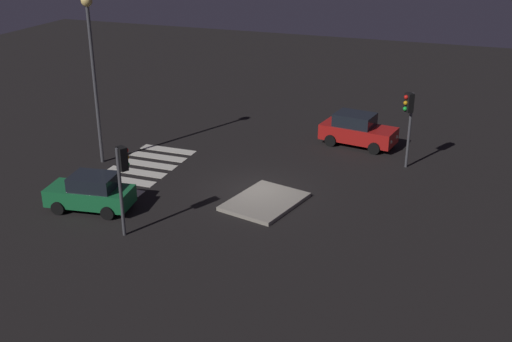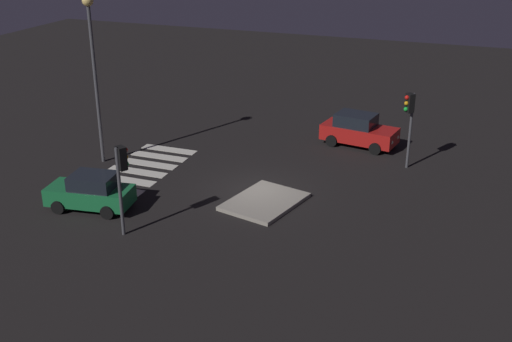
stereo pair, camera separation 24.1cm
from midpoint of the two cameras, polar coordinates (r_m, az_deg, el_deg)
name	(u,v)px [view 2 (the right image)]	position (r m, az deg, el deg)	size (l,w,h in m)	color
ground_plane	(256,190)	(30.27, 0.23, -1.75)	(80.00, 80.00, 0.00)	black
traffic_island	(265,202)	(28.90, 1.02, -2.79)	(4.24, 3.56, 0.18)	gray
car_red	(358,130)	(36.24, 9.42, 3.64)	(2.50, 4.42, 1.84)	red
car_green	(91,192)	(29.04, -14.46, -1.83)	(2.21, 3.98, 1.67)	#196B38
traffic_light_east	(121,169)	(25.66, -11.79, 0.20)	(0.53, 0.54, 3.83)	#47474C
traffic_light_west	(409,112)	(32.82, 13.89, 5.18)	(0.54, 0.53, 3.99)	#47474C
street_lamp	(93,53)	(33.06, -14.31, 10.24)	(0.56, 0.56, 8.65)	#47474C
crosswalk_near	(137,172)	(32.94, -10.45, -0.05)	(7.60, 3.20, 0.02)	silver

